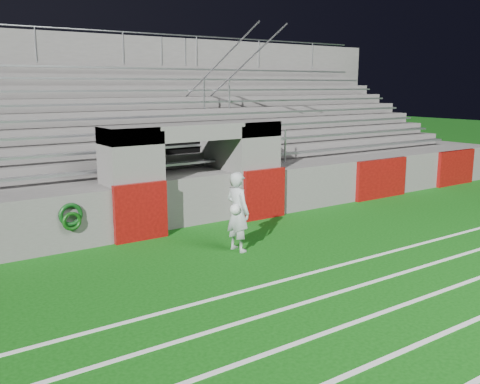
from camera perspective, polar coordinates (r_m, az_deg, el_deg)
ground at (r=11.23m, az=4.47°, el=-7.12°), size 90.00×90.00×0.00m
stadium_structure at (r=17.66m, az=-12.13°, el=4.40°), size 26.00×8.48×5.42m
goalkeeper_with_ball at (r=11.50m, az=-0.25°, el=-2.11°), size 0.50×0.68×1.74m
hose_coil at (r=11.96m, az=-17.57°, el=-2.56°), size 0.52×0.14×0.60m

